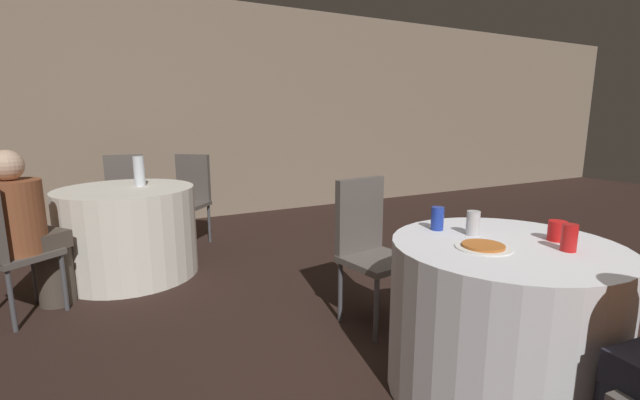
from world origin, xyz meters
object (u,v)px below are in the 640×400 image
at_px(soda_can_red, 569,238).
at_px(bottle_far, 139,171).
at_px(person_floral_shirt, 27,231).
at_px(table_near, 500,318).
at_px(soda_can_silver, 473,223).
at_px(chair_far_north, 126,193).
at_px(chair_near_north, 368,238).
at_px(chair_far_northeast, 190,192).
at_px(soda_can_blue, 437,218).
at_px(table_far, 129,232).
at_px(pizza_plate_near, 483,246).
at_px(chair_far_southwest, 1,241).

distance_m(soda_can_red, bottle_far, 3.20).
bearing_deg(person_floral_shirt, table_near, 9.35).
bearing_deg(soda_can_silver, chair_far_north, 112.59).
height_order(chair_near_north, chair_far_north, same).
height_order(chair_far_northeast, soda_can_blue, chair_far_northeast).
relative_size(chair_near_north, soda_can_silver, 7.75).
distance_m(table_far, bottle_far, 0.52).
bearing_deg(table_near, soda_can_silver, 97.75).
xyz_separation_m(chair_far_north, soda_can_blue, (1.30, -3.19, 0.26)).
xyz_separation_m(chair_near_north, pizza_plate_near, (-0.01, -0.94, 0.20)).
xyz_separation_m(chair_near_north, soda_can_silver, (0.12, -0.75, 0.26)).
distance_m(chair_near_north, chair_far_north, 2.89).
distance_m(chair_far_southwest, bottle_far, 1.15).
relative_size(table_far, chair_far_northeast, 1.16).
bearing_deg(chair_far_southwest, pizza_plate_near, 10.44).
distance_m(person_floral_shirt, soda_can_silver, 2.85).
xyz_separation_m(table_far, soda_can_blue, (1.36, -2.22, 0.44)).
height_order(chair_far_northeast, pizza_plate_near, chair_far_northeast).
xyz_separation_m(chair_far_southwest, pizza_plate_near, (2.10, -1.99, 0.20)).
xyz_separation_m(table_near, table_far, (-1.48, 2.57, 0.00)).
distance_m(chair_far_north, person_floral_shirt, 1.60).
bearing_deg(person_floral_shirt, table_far, 90.00).
xyz_separation_m(person_floral_shirt, soda_can_silver, (2.10, -1.91, 0.23)).
xyz_separation_m(soda_can_silver, bottle_far, (-1.32, 2.44, 0.07)).
distance_m(soda_can_blue, bottle_far, 2.60).
bearing_deg(soda_can_blue, bottle_far, 118.45).
bearing_deg(chair_far_northeast, chair_near_north, 148.80).
bearing_deg(table_far, soda_can_red, -59.65).
bearing_deg(chair_near_north, table_far, -59.34).
bearing_deg(soda_can_silver, soda_can_red, -66.22).
bearing_deg(chair_near_north, bottle_far, -63.05).
bearing_deg(table_far, pizza_plate_near, -62.72).
height_order(table_near, pizza_plate_near, pizza_plate_near).
height_order(soda_can_silver, bottle_far, bottle_far).
xyz_separation_m(table_near, chair_far_southwest, (-2.26, 2.00, 0.18)).
relative_size(chair_far_north, chair_far_southwest, 1.00).
relative_size(chair_far_northeast, pizza_plate_near, 3.81).
distance_m(table_far, chair_near_north, 2.11).
bearing_deg(chair_far_north, bottle_far, 97.71).
relative_size(person_floral_shirt, bottle_far, 4.44).
height_order(chair_far_southwest, soda_can_blue, chair_far_southwest).
bearing_deg(bottle_far, chair_near_north, -54.41).
distance_m(chair_far_northeast, pizza_plate_near, 3.35).
relative_size(chair_far_north, soda_can_blue, 7.75).
height_order(chair_near_north, soda_can_silver, chair_near_north).
xyz_separation_m(table_far, chair_near_north, (1.33, -1.63, 0.18)).
bearing_deg(soda_can_silver, chair_near_north, 98.86).
relative_size(chair_far_northeast, soda_can_blue, 7.75).
height_order(chair_far_northeast, chair_far_southwest, same).
bearing_deg(chair_far_northeast, table_near, 146.70).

